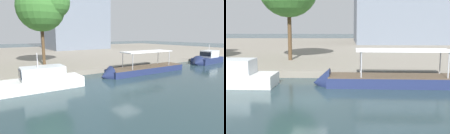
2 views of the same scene
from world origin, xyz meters
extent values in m
plane|color=#23383D|center=(0.00, 0.00, 0.00)|extent=(220.00, 220.00, 0.00)
cube|color=gray|center=(0.00, 35.39, 0.34)|extent=(120.00, 55.00, 0.68)
cube|color=silver|center=(-7.14, 4.41, 1.65)|extent=(4.15, 2.36, 1.22)
cube|color=navy|center=(7.27, 4.61, 0.23)|extent=(12.51, 3.10, 1.18)
cone|color=navy|center=(0.56, 4.79, 0.23)|extent=(1.47, 2.52, 2.48)
cube|color=brown|center=(7.27, 4.61, 0.86)|extent=(12.26, 2.96, 0.08)
cylinder|color=#B2B2B7|center=(3.82, 3.60, 1.93)|extent=(0.10, 0.10, 2.05)
cylinder|color=#B2B2B7|center=(3.88, 5.80, 1.93)|extent=(0.10, 0.10, 2.05)
cylinder|color=#B2B2B7|center=(10.66, 3.41, 1.93)|extent=(0.10, 0.10, 2.05)
cylinder|color=#B2B2B7|center=(10.72, 5.61, 1.93)|extent=(0.10, 0.10, 2.05)
cube|color=silver|center=(7.27, 4.61, 3.01)|extent=(7.78, 2.75, 0.12)
cylinder|color=#4C3823|center=(-4.16, 15.84, 3.70)|extent=(0.47, 0.47, 6.04)
camera|label=1|loc=(-11.55, -14.42, 5.37)|focal=29.77mm
camera|label=2|loc=(2.44, -19.02, 5.32)|focal=46.06mm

